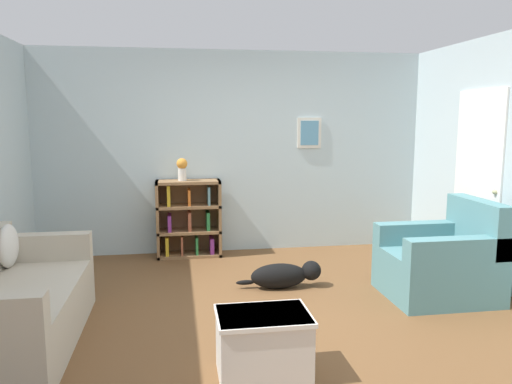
# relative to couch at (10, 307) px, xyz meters

# --- Properties ---
(ground_plane) EXTENTS (14.00, 14.00, 0.00)m
(ground_plane) POSITION_rel_couch_xyz_m (2.03, 0.34, -0.31)
(ground_plane) COLOR brown
(wall_back) EXTENTS (5.60, 0.13, 2.60)m
(wall_back) POSITION_rel_couch_xyz_m (2.03, 2.59, 0.99)
(wall_back) COLOR silver
(wall_back) RESTS_ON ground_plane
(couch) EXTENTS (0.86, 1.80, 0.84)m
(couch) POSITION_rel_couch_xyz_m (0.00, 0.00, 0.00)
(couch) COLOR #B7AD99
(couch) RESTS_ON ground_plane
(bookshelf) EXTENTS (0.81, 0.34, 0.97)m
(bookshelf) POSITION_rel_couch_xyz_m (1.42, 2.37, 0.16)
(bookshelf) COLOR olive
(bookshelf) RESTS_ON ground_plane
(recliner_chair) EXTENTS (1.00, 0.87, 0.96)m
(recliner_chair) POSITION_rel_couch_xyz_m (3.85, 0.49, 0.03)
(recliner_chair) COLOR slate
(recliner_chair) RESTS_ON ground_plane
(coffee_table) EXTENTS (0.63, 0.46, 0.45)m
(coffee_table) POSITION_rel_couch_xyz_m (1.84, -0.75, -0.08)
(coffee_table) COLOR silver
(coffee_table) RESTS_ON ground_plane
(dog) EXTENTS (0.89, 0.23, 0.27)m
(dog) POSITION_rel_couch_xyz_m (2.37, 0.97, -0.18)
(dog) COLOR black
(dog) RESTS_ON ground_plane
(vase) EXTENTS (0.14, 0.14, 0.28)m
(vase) POSITION_rel_couch_xyz_m (1.35, 2.35, 0.82)
(vase) COLOR silver
(vase) RESTS_ON bookshelf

